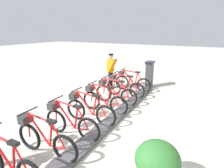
{
  "coord_description": "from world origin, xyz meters",
  "views": [
    {
      "loc": [
        -2.37,
        3.89,
        2.73
      ],
      "look_at": [
        0.5,
        -1.53,
        0.9
      ],
      "focal_mm": 29.21,
      "sensor_mm": 36.0,
      "label": 1
    }
  ],
  "objects_px": {
    "bike_docked_2": "(114,93)",
    "bike_docked_5": "(69,121)",
    "bike_docked_6": "(43,138)",
    "payment_kiosk": "(149,74)",
    "worker_near_rack": "(111,70)",
    "planter_bush": "(157,165)",
    "bike_docked_1": "(123,87)",
    "bike_docked_4": "(88,109)",
    "bike_docked_0": "(131,82)",
    "bike_docked_7": "(6,162)",
    "bike_docked_3": "(103,100)"
  },
  "relations": [
    {
      "from": "bike_docked_0",
      "to": "planter_bush",
      "type": "height_order",
      "value": "bike_docked_0"
    },
    {
      "from": "bike_docked_0",
      "to": "bike_docked_7",
      "type": "distance_m",
      "value": 6.0
    },
    {
      "from": "worker_near_rack",
      "to": "planter_bush",
      "type": "xyz_separation_m",
      "value": [
        -3.49,
        4.85,
        -0.37
      ]
    },
    {
      "from": "bike_docked_2",
      "to": "bike_docked_7",
      "type": "bearing_deg",
      "value": 90.0
    },
    {
      "from": "bike_docked_0",
      "to": "bike_docked_2",
      "type": "height_order",
      "value": "same"
    },
    {
      "from": "bike_docked_4",
      "to": "worker_near_rack",
      "type": "distance_m",
      "value": 3.53
    },
    {
      "from": "bike_docked_0",
      "to": "bike_docked_4",
      "type": "bearing_deg",
      "value": 90.0
    },
    {
      "from": "bike_docked_6",
      "to": "bike_docked_2",
      "type": "bearing_deg",
      "value": -90.0
    },
    {
      "from": "payment_kiosk",
      "to": "worker_near_rack",
      "type": "bearing_deg",
      "value": 32.05
    },
    {
      "from": "bike_docked_1",
      "to": "bike_docked_2",
      "type": "relative_size",
      "value": 1.0
    },
    {
      "from": "bike_docked_2",
      "to": "bike_docked_5",
      "type": "distance_m",
      "value": 2.57
    },
    {
      "from": "bike_docked_4",
      "to": "bike_docked_6",
      "type": "xyz_separation_m",
      "value": [
        0.0,
        1.71,
        0.0
      ]
    },
    {
      "from": "bike_docked_7",
      "to": "bike_docked_4",
      "type": "bearing_deg",
      "value": -90.0
    },
    {
      "from": "planter_bush",
      "to": "bike_docked_1",
      "type": "bearing_deg",
      "value": -58.79
    },
    {
      "from": "bike_docked_5",
      "to": "bike_docked_7",
      "type": "xyz_separation_m",
      "value": [
        0.0,
        1.71,
        0.0
      ]
    },
    {
      "from": "bike_docked_5",
      "to": "worker_near_rack",
      "type": "height_order",
      "value": "worker_near_rack"
    },
    {
      "from": "worker_near_rack",
      "to": "bike_docked_2",
      "type": "bearing_deg",
      "value": 122.12
    },
    {
      "from": "bike_docked_2",
      "to": "bike_docked_5",
      "type": "height_order",
      "value": "same"
    },
    {
      "from": "bike_docked_0",
      "to": "worker_near_rack",
      "type": "distance_m",
      "value": 1.13
    },
    {
      "from": "bike_docked_6",
      "to": "planter_bush",
      "type": "height_order",
      "value": "bike_docked_6"
    },
    {
      "from": "payment_kiosk",
      "to": "bike_docked_2",
      "type": "distance_m",
      "value": 2.7
    },
    {
      "from": "payment_kiosk",
      "to": "bike_docked_3",
      "type": "bearing_deg",
      "value": 80.68
    },
    {
      "from": "bike_docked_0",
      "to": "bike_docked_2",
      "type": "bearing_deg",
      "value": 90.0
    },
    {
      "from": "bike_docked_0",
      "to": "bike_docked_4",
      "type": "height_order",
      "value": "same"
    },
    {
      "from": "bike_docked_3",
      "to": "bike_docked_4",
      "type": "xyz_separation_m",
      "value": [
        0.0,
        0.86,
        0.0
      ]
    },
    {
      "from": "bike_docked_2",
      "to": "bike_docked_3",
      "type": "relative_size",
      "value": 1.0
    },
    {
      "from": "payment_kiosk",
      "to": "bike_docked_5",
      "type": "relative_size",
      "value": 0.74
    },
    {
      "from": "bike_docked_6",
      "to": "bike_docked_7",
      "type": "distance_m",
      "value": 0.86
    },
    {
      "from": "bike_docked_6",
      "to": "planter_bush",
      "type": "xyz_separation_m",
      "value": [
        -2.47,
        -0.21,
        0.11
      ]
    },
    {
      "from": "bike_docked_3",
      "to": "bike_docked_5",
      "type": "relative_size",
      "value": 1.0
    },
    {
      "from": "bike_docked_0",
      "to": "bike_docked_7",
      "type": "height_order",
      "value": "same"
    },
    {
      "from": "bike_docked_1",
      "to": "bike_docked_6",
      "type": "xyz_separation_m",
      "value": [
        0.0,
        4.28,
        0.0
      ]
    },
    {
      "from": "bike_docked_0",
      "to": "bike_docked_5",
      "type": "relative_size",
      "value": 1.0
    },
    {
      "from": "bike_docked_6",
      "to": "bike_docked_7",
      "type": "height_order",
      "value": "same"
    },
    {
      "from": "bike_docked_1",
      "to": "bike_docked_5",
      "type": "distance_m",
      "value": 3.43
    },
    {
      "from": "bike_docked_6",
      "to": "bike_docked_7",
      "type": "xyz_separation_m",
      "value": [
        0.0,
        0.86,
        0.0
      ]
    },
    {
      "from": "bike_docked_5",
      "to": "bike_docked_1",
      "type": "bearing_deg",
      "value": -90.0
    },
    {
      "from": "bike_docked_4",
      "to": "bike_docked_5",
      "type": "height_order",
      "value": "same"
    },
    {
      "from": "bike_docked_2",
      "to": "bike_docked_6",
      "type": "distance_m",
      "value": 3.43
    },
    {
      "from": "bike_docked_1",
      "to": "bike_docked_4",
      "type": "relative_size",
      "value": 1.0
    },
    {
      "from": "bike_docked_4",
      "to": "bike_docked_6",
      "type": "relative_size",
      "value": 1.0
    },
    {
      "from": "bike_docked_2",
      "to": "bike_docked_5",
      "type": "relative_size",
      "value": 1.0
    },
    {
      "from": "payment_kiosk",
      "to": "bike_docked_0",
      "type": "height_order",
      "value": "payment_kiosk"
    },
    {
      "from": "bike_docked_1",
      "to": "planter_bush",
      "type": "distance_m",
      "value": 4.77
    },
    {
      "from": "bike_docked_1",
      "to": "bike_docked_2",
      "type": "height_order",
      "value": "same"
    },
    {
      "from": "payment_kiosk",
      "to": "bike_docked_4",
      "type": "bearing_deg",
      "value": 82.5
    },
    {
      "from": "bike_docked_0",
      "to": "planter_bush",
      "type": "distance_m",
      "value": 5.52
    },
    {
      "from": "bike_docked_3",
      "to": "worker_near_rack",
      "type": "distance_m",
      "value": 2.73
    },
    {
      "from": "bike_docked_4",
      "to": "bike_docked_5",
      "type": "relative_size",
      "value": 1.0
    },
    {
      "from": "bike_docked_2",
      "to": "bike_docked_1",
      "type": "bearing_deg",
      "value": -90.0
    }
  ]
}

